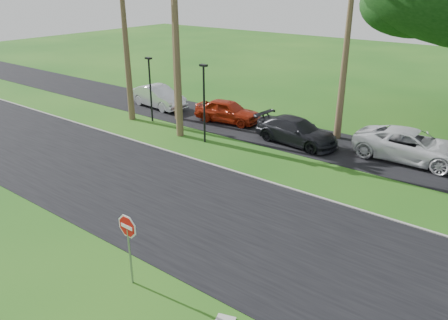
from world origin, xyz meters
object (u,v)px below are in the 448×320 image
car_red (227,111)px  car_minivan (412,146)px  car_dark (296,131)px  stop_sign_near (128,236)px  car_silver (159,97)px

car_red → car_minivan: 11.90m
car_minivan → car_dark: bearing=101.4°
stop_sign_near → car_silver: (-14.15, 15.27, -0.97)m
car_dark → car_minivan: 6.32m
car_red → car_dark: car_red is taller
car_red → car_minivan: (11.88, 0.55, 0.06)m
car_silver → car_minivan: 18.27m
stop_sign_near → car_red: size_ratio=0.58×
stop_sign_near → car_dark: size_ratio=0.51×
car_silver → car_minivan: (18.25, 0.75, 0.02)m
stop_sign_near → car_dark: stop_sign_near is taller
stop_sign_near → car_silver: size_ratio=0.54×
stop_sign_near → car_dark: bearing=98.0°
car_dark → car_minivan: car_minivan is taller
car_red → stop_sign_near: bearing=-161.4°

